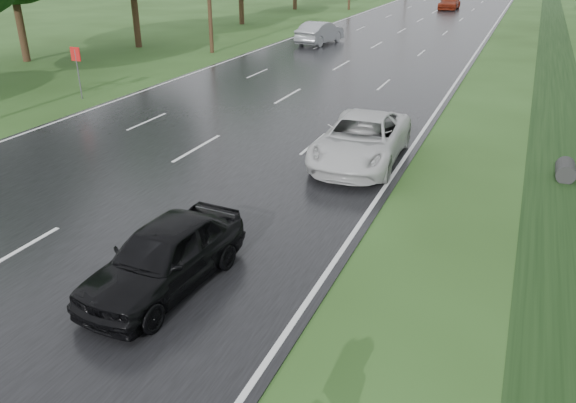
# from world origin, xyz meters

# --- Properties ---
(ground) EXTENTS (220.00, 220.00, 0.00)m
(ground) POSITION_xyz_m (0.00, 0.00, 0.00)
(ground) COLOR #254117
(ground) RESTS_ON ground
(road) EXTENTS (14.00, 180.00, 0.04)m
(road) POSITION_xyz_m (0.00, 45.00, 0.02)
(road) COLOR black
(road) RESTS_ON ground
(edge_stripe_east) EXTENTS (0.12, 180.00, 0.01)m
(edge_stripe_east) POSITION_xyz_m (6.75, 45.00, 0.04)
(edge_stripe_east) COLOR silver
(edge_stripe_east) RESTS_ON road
(edge_stripe_west) EXTENTS (0.12, 180.00, 0.01)m
(edge_stripe_west) POSITION_xyz_m (-6.75, 45.00, 0.04)
(edge_stripe_west) COLOR silver
(edge_stripe_west) RESTS_ON road
(center_line) EXTENTS (0.12, 180.00, 0.01)m
(center_line) POSITION_xyz_m (0.00, 45.00, 0.04)
(center_line) COLOR silver
(center_line) RESTS_ON road
(drainage_ditch) EXTENTS (2.20, 120.00, 0.56)m
(drainage_ditch) POSITION_xyz_m (11.50, 18.71, 0.04)
(drainage_ditch) COLOR black
(drainage_ditch) RESTS_ON ground
(road_sign) EXTENTS (0.50, 0.06, 2.30)m
(road_sign) POSITION_xyz_m (-8.50, 12.00, 1.64)
(road_sign) COLOR slate
(road_sign) RESTS_ON ground
(white_pickup) EXTENTS (2.67, 5.39, 1.47)m
(white_pickup) POSITION_xyz_m (5.50, 8.92, 0.77)
(white_pickup) COLOR silver
(white_pickup) RESTS_ON road
(dark_sedan) EXTENTS (1.91, 4.16, 1.38)m
(dark_sedan) POSITION_xyz_m (3.92, 0.39, 0.73)
(dark_sedan) COLOR black
(dark_sedan) RESTS_ON road
(silver_sedan) EXTENTS (2.22, 4.81, 1.53)m
(silver_sedan) POSITION_xyz_m (-3.88, 31.00, 0.80)
(silver_sedan) COLOR gray
(silver_sedan) RESTS_ON road
(far_car_red) EXTENTS (1.99, 4.75, 1.37)m
(far_car_red) POSITION_xyz_m (1.00, 59.19, 0.72)
(far_car_red) COLOR maroon
(far_car_red) RESTS_ON road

